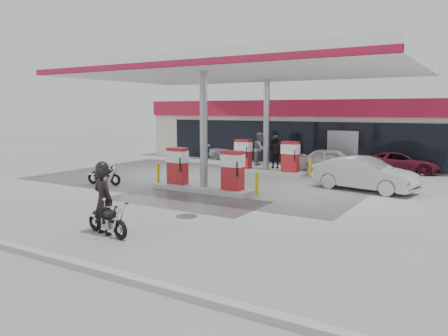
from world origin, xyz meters
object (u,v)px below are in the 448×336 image
object	(u,v)px
parked_car_left	(235,152)
parked_car_right	(401,162)
hatchback_silver	(364,174)
biker_walking	(275,152)
pump_island_far	(266,160)
parked_motorcycle	(105,176)
pump_island_near	(204,174)
attendant	(260,149)
main_motorcycle	(108,221)
sedan_white	(333,160)
biker_main	(103,200)

from	to	relation	value
parked_car_left	parked_car_right	distance (m)	10.70
hatchback_silver	biker_walking	xyz separation A→B (m)	(-6.25, 4.60, 0.20)
pump_island_far	parked_motorcycle	bearing A→B (deg)	-123.44
pump_island_near	hatchback_silver	world-z (taller)	pump_island_near
pump_island_near	parked_car_right	size ratio (longest dim) A/B	1.25
pump_island_near	attendant	world-z (taller)	attendant
main_motorcycle	hatchback_silver	size ratio (longest dim) A/B	0.41
parked_car_right	biker_walking	world-z (taller)	biker_walking
main_motorcycle	pump_island_far	bearing A→B (deg)	107.38
attendant	parked_car_right	distance (m)	8.05
hatchback_silver	sedan_white	bearing A→B (deg)	41.90
parked_motorcycle	sedan_white	distance (m)	12.10
pump_island_far	hatchback_silver	bearing A→B (deg)	-22.53
sedan_white	parked_car_right	distance (m)	3.68
parked_car_right	attendant	bearing A→B (deg)	91.84
main_motorcycle	parked_car_left	distance (m)	18.36
attendant	hatchback_silver	distance (m)	9.16
main_motorcycle	parked_car_right	bearing A→B (deg)	85.27
parked_car_left	parked_car_right	bearing A→B (deg)	-95.38
pump_island_near	parked_motorcycle	xyz separation A→B (m)	(-4.71, -1.14, -0.31)
main_motorcycle	biker_main	xyz separation A→B (m)	(-0.19, 0.03, 0.55)
sedan_white	parked_car_left	size ratio (longest dim) A/B	1.02
sedan_white	parked_car_right	world-z (taller)	sedan_white
parked_car_right	biker_walking	distance (m)	6.90
hatchback_silver	parked_car_right	distance (m)	6.41
attendant	pump_island_far	bearing A→B (deg)	-159.43
attendant	biker_walking	world-z (taller)	attendant
pump_island_far	parked_car_left	world-z (taller)	pump_island_far
attendant	parked_motorcycle	bearing A→B (deg)	151.90
biker_main	biker_walking	distance (m)	15.11
pump_island_near	parked_car_left	size ratio (longest dim) A/B	1.37
pump_island_near	hatchback_silver	xyz separation A→B (m)	(5.78, 3.60, 0.00)
main_motorcycle	sedan_white	size ratio (longest dim) A/B	0.46
main_motorcycle	attendant	world-z (taller)	attendant
main_motorcycle	hatchback_silver	xyz separation A→B (m)	(4.37, 10.44, 0.31)
pump_island_near	sedan_white	world-z (taller)	pump_island_near
attendant	parked_car_left	xyz separation A→B (m)	(-2.74, 1.74, -0.47)
pump_island_far	parked_car_right	xyz separation A→B (m)	(6.19, 4.00, -0.14)
pump_island_near	main_motorcycle	world-z (taller)	pump_island_near
parked_car_left	parked_car_right	size ratio (longest dim) A/B	0.91
main_motorcycle	parked_car_right	distance (m)	17.51
pump_island_near	parked_car_left	distance (m)	11.46
pump_island_near	biker_main	xyz separation A→B (m)	(1.23, -6.81, 0.24)
pump_island_near	sedan_white	bearing A→B (deg)	70.06
parked_motorcycle	parked_car_right	world-z (taller)	parked_car_right
pump_island_far	main_motorcycle	distance (m)	12.92
pump_island_near	parked_car_right	bearing A→B (deg)	58.26
parked_car_left	sedan_white	bearing A→B (deg)	-109.88
main_motorcycle	parked_car_right	size ratio (longest dim) A/B	0.43
pump_island_near	biker_walking	xyz separation A→B (m)	(-0.47, 8.20, 0.20)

